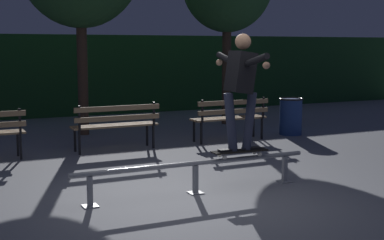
{
  "coord_description": "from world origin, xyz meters",
  "views": [
    {
      "loc": [
        -3.04,
        -6.02,
        1.89
      ],
      "look_at": [
        0.33,
        1.05,
        0.85
      ],
      "focal_mm": 51.21,
      "sensor_mm": 36.0,
      "label": 1
    }
  ],
  "objects_px": {
    "skateboard": "(240,151)",
    "park_bench_left_center": "(116,122)",
    "skateboarder": "(241,82)",
    "park_bench_right_center": "(231,115)",
    "trash_can": "(291,116)",
    "grind_rail": "(195,169)"
  },
  "relations": [
    {
      "from": "skateboarder",
      "to": "park_bench_right_center",
      "type": "height_order",
      "value": "skateboarder"
    },
    {
      "from": "skateboarder",
      "to": "park_bench_right_center",
      "type": "xyz_separation_m",
      "value": [
        1.72,
        3.29,
        -0.9
      ]
    },
    {
      "from": "park_bench_left_center",
      "to": "trash_can",
      "type": "height_order",
      "value": "park_bench_left_center"
    },
    {
      "from": "skateboard",
      "to": "park_bench_left_center",
      "type": "relative_size",
      "value": 0.49
    },
    {
      "from": "park_bench_left_center",
      "to": "skateboard",
      "type": "bearing_deg",
      "value": -78.13
    },
    {
      "from": "skateboard",
      "to": "skateboarder",
      "type": "height_order",
      "value": "skateboarder"
    },
    {
      "from": "park_bench_left_center",
      "to": "park_bench_right_center",
      "type": "relative_size",
      "value": 1.0
    },
    {
      "from": "skateboard",
      "to": "park_bench_left_center",
      "type": "height_order",
      "value": "park_bench_left_center"
    },
    {
      "from": "skateboard",
      "to": "trash_can",
      "type": "xyz_separation_m",
      "value": [
        3.32,
        3.46,
        -0.09
      ]
    },
    {
      "from": "park_bench_left_center",
      "to": "trash_can",
      "type": "bearing_deg",
      "value": 2.46
    },
    {
      "from": "park_bench_left_center",
      "to": "trash_can",
      "type": "distance_m",
      "value": 4.02
    },
    {
      "from": "grind_rail",
      "to": "park_bench_right_center",
      "type": "distance_m",
      "value": 4.07
    },
    {
      "from": "trash_can",
      "to": "skateboarder",
      "type": "bearing_deg",
      "value": -133.78
    },
    {
      "from": "skateboard",
      "to": "park_bench_right_center",
      "type": "height_order",
      "value": "park_bench_right_center"
    },
    {
      "from": "park_bench_left_center",
      "to": "park_bench_right_center",
      "type": "distance_m",
      "value": 2.41
    },
    {
      "from": "skateboarder",
      "to": "park_bench_left_center",
      "type": "bearing_deg",
      "value": 101.92
    },
    {
      "from": "skateboarder",
      "to": "park_bench_right_center",
      "type": "distance_m",
      "value": 3.82
    },
    {
      "from": "grind_rail",
      "to": "skateboarder",
      "type": "distance_m",
      "value": 1.3
    },
    {
      "from": "park_bench_right_center",
      "to": "trash_can",
      "type": "height_order",
      "value": "park_bench_right_center"
    },
    {
      "from": "grind_rail",
      "to": "park_bench_right_center",
      "type": "height_order",
      "value": "park_bench_right_center"
    },
    {
      "from": "park_bench_left_center",
      "to": "grind_rail",
      "type": "bearing_deg",
      "value": -89.52
    },
    {
      "from": "park_bench_right_center",
      "to": "park_bench_left_center",
      "type": "bearing_deg",
      "value": 180.0
    }
  ]
}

